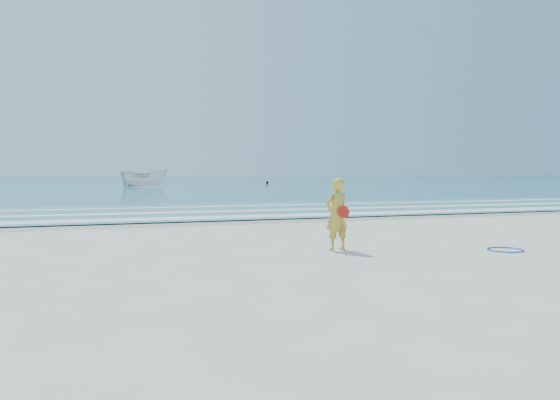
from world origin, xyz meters
name	(u,v)px	position (x,y,z in m)	size (l,w,h in m)	color
ground	(351,261)	(0.00, 0.00, 0.00)	(400.00, 400.00, 0.00)	silver
wet_sand	(237,221)	(0.00, 9.00, 0.00)	(400.00, 2.40, 0.00)	#B2A893
ocean	(120,180)	(0.00, 105.00, 0.02)	(400.00, 190.00, 0.04)	#19727F
shallow	(209,210)	(0.00, 14.00, 0.04)	(400.00, 10.00, 0.01)	#59B7AD
foam_near	(228,217)	(0.00, 10.30, 0.05)	(400.00, 1.40, 0.01)	white
foam_mid	(213,212)	(0.00, 13.20, 0.05)	(400.00, 0.90, 0.01)	white
foam_far	(199,207)	(0.00, 16.50, 0.05)	(400.00, 0.60, 0.01)	white
hoop	(505,250)	(3.91, 0.25, 0.01)	(0.78, 0.78, 0.03)	#0B3CCB
boat	(144,178)	(0.38, 52.11, 1.02)	(1.91, 5.07, 1.96)	silver
buoy	(267,182)	(17.52, 61.57, 0.24)	(0.41, 0.41, 0.41)	black
woman	(337,214)	(0.35, 1.42, 0.80)	(0.66, 0.52, 1.60)	gold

